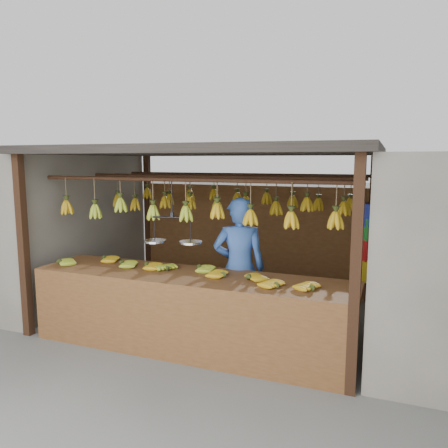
% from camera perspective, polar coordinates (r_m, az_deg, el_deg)
% --- Properties ---
extents(ground, '(80.00, 80.00, 0.00)m').
position_cam_1_polar(ground, '(6.44, -0.98, -11.89)').
color(ground, '#5B5B57').
extents(stall, '(4.30, 3.30, 2.40)m').
position_cam_1_polar(stall, '(6.35, 0.09, 6.04)').
color(stall, black).
rests_on(stall, ground).
extents(neighbor_left, '(3.00, 3.00, 2.30)m').
position_cam_1_polar(neighbor_left, '(8.19, -25.05, -0.00)').
color(neighbor_left, slate).
rests_on(neighbor_left, ground).
extents(counter, '(3.84, 0.87, 0.96)m').
position_cam_1_polar(counter, '(5.10, -5.08, -8.89)').
color(counter, brown).
rests_on(counter, ground).
extents(hanging_bananas, '(3.61, 2.23, 0.39)m').
position_cam_1_polar(hanging_bananas, '(6.08, -1.01, 2.56)').
color(hanging_bananas, '#B38813').
rests_on(hanging_bananas, ground).
extents(balance_scale, '(0.70, 0.35, 0.76)m').
position_cam_1_polar(balance_scale, '(5.29, -6.74, -1.88)').
color(balance_scale, black).
rests_on(balance_scale, ground).
extents(vendor, '(0.75, 0.61, 1.79)m').
position_cam_1_polar(vendor, '(5.45, 2.00, -5.83)').
color(vendor, '#3359A5').
rests_on(vendor, ground).
extents(bag_bundles, '(0.08, 0.26, 1.21)m').
position_cam_1_polar(bag_bundles, '(7.06, 18.06, -2.12)').
color(bag_bundles, '#1426BF').
rests_on(bag_bundles, ground).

